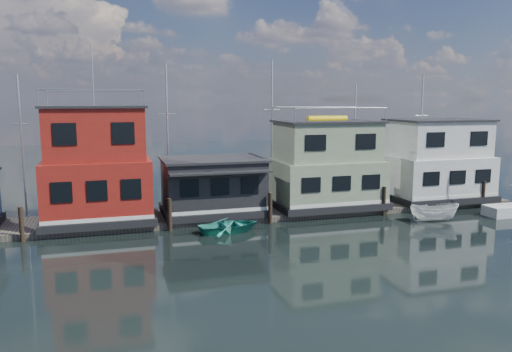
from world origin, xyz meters
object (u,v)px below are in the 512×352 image
object	(u,v)px
houseboat_red	(97,167)
houseboat_white	(436,162)
houseboat_dark	(213,186)
dinghy_teal	(230,226)
motorboat	(434,212)
houseboat_green	(326,166)

from	to	relation	value
houseboat_red	houseboat_white	world-z (taller)	houseboat_red
houseboat_white	houseboat_dark	bearing A→B (deg)	-179.94
houseboat_white	dinghy_teal	world-z (taller)	houseboat_white
dinghy_teal	motorboat	size ratio (longest dim) A/B	1.19
houseboat_dark	houseboat_green	bearing A→B (deg)	0.12
houseboat_green	houseboat_dark	bearing A→B (deg)	-179.88
houseboat_green	dinghy_teal	size ratio (longest dim) A/B	2.05
houseboat_red	houseboat_dark	size ratio (longest dim) A/B	1.60
houseboat_red	houseboat_white	distance (m)	27.01
houseboat_dark	dinghy_teal	xyz separation A→B (m)	(0.26, -4.09, -1.99)
houseboat_red	houseboat_dark	xyz separation A→B (m)	(8.00, -0.02, -1.69)
houseboat_red	houseboat_white	xyz separation A→B (m)	(27.00, 0.00, -0.57)
dinghy_teal	motorboat	xyz separation A→B (m)	(14.71, -1.40, 0.24)
motorboat	houseboat_red	bearing A→B (deg)	94.67
houseboat_green	motorboat	bearing A→B (deg)	-42.73
houseboat_red	motorboat	world-z (taller)	houseboat_red
houseboat_green	dinghy_teal	distance (m)	10.15
houseboat_green	houseboat_white	distance (m)	10.00
dinghy_teal	motorboat	world-z (taller)	motorboat
houseboat_dark	houseboat_green	size ratio (longest dim) A/B	0.88
houseboat_white	dinghy_teal	size ratio (longest dim) A/B	2.05
houseboat_red	motorboat	bearing A→B (deg)	-13.50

